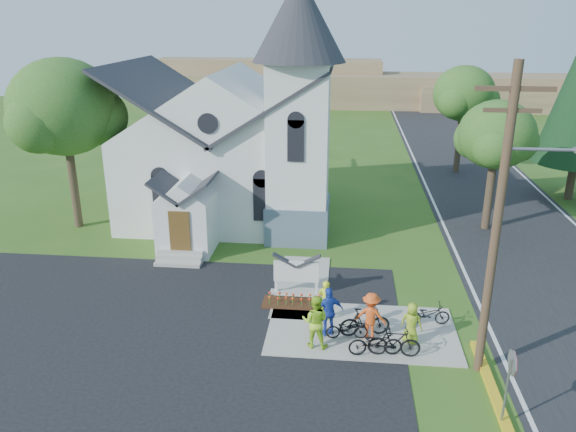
# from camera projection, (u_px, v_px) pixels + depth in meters

# --- Properties ---
(ground) EXTENTS (120.00, 120.00, 0.00)m
(ground) POSITION_uv_depth(u_px,v_px,m) (321.00, 336.00, 20.63)
(ground) COLOR #335D1A
(ground) RESTS_ON ground
(parking_lot) EXTENTS (20.00, 16.00, 0.02)m
(parking_lot) POSITION_uv_depth(u_px,v_px,m) (116.00, 356.00, 19.43)
(parking_lot) COLOR black
(parking_lot) RESTS_ON ground
(road) EXTENTS (8.00, 90.00, 0.02)m
(road) POSITION_uv_depth(u_px,v_px,m) (499.00, 211.00, 33.69)
(road) COLOR black
(road) RESTS_ON ground
(sidewalk) EXTENTS (7.00, 4.00, 0.05)m
(sidewalk) POSITION_uv_depth(u_px,v_px,m) (362.00, 331.00, 20.94)
(sidewalk) COLOR gray
(sidewalk) RESTS_ON ground
(church) EXTENTS (12.35, 12.00, 13.00)m
(church) POSITION_uv_depth(u_px,v_px,m) (235.00, 128.00, 31.07)
(church) COLOR white
(church) RESTS_ON ground
(church_sign) EXTENTS (2.20, 0.40, 1.70)m
(church_sign) POSITION_uv_depth(u_px,v_px,m) (296.00, 272.00, 23.39)
(church_sign) COLOR gray
(church_sign) RESTS_ON ground
(flower_bed) EXTENTS (2.60, 1.10, 0.07)m
(flower_bed) POSITION_uv_depth(u_px,v_px,m) (294.00, 303.00, 22.89)
(flower_bed) COLOR #361B0E
(flower_bed) RESTS_ON ground
(utility_pole) EXTENTS (3.45, 0.28, 10.00)m
(utility_pole) POSITION_uv_depth(u_px,v_px,m) (500.00, 217.00, 16.88)
(utility_pole) COLOR #473523
(utility_pole) RESTS_ON ground
(stop_sign) EXTENTS (0.11, 0.76, 2.48)m
(stop_sign) POSITION_uv_depth(u_px,v_px,m) (510.00, 372.00, 15.57)
(stop_sign) COLOR gray
(stop_sign) RESTS_ON ground
(tree_lot_corner) EXTENTS (5.60, 5.60, 9.15)m
(tree_lot_corner) POSITION_uv_depth(u_px,v_px,m) (63.00, 107.00, 29.12)
(tree_lot_corner) COLOR #33231B
(tree_lot_corner) RESTS_ON ground
(tree_road_near) EXTENTS (4.00, 4.00, 7.05)m
(tree_road_near) POSITION_uv_depth(u_px,v_px,m) (497.00, 135.00, 29.27)
(tree_road_near) COLOR #33231B
(tree_road_near) RESTS_ON ground
(tree_road_mid) EXTENTS (4.40, 4.40, 7.80)m
(tree_road_mid) POSITION_uv_depth(u_px,v_px,m) (464.00, 94.00, 40.26)
(tree_road_mid) COLOR #33231B
(tree_road_mid) RESTS_ON ground
(distant_hills) EXTENTS (61.00, 10.00, 5.60)m
(distant_hills) POSITION_uv_depth(u_px,v_px,m) (368.00, 89.00, 72.29)
(distant_hills) COLOR brown
(distant_hills) RESTS_ON ground
(cyclist_0) EXTENTS (0.65, 0.50, 1.60)m
(cyclist_0) POSITION_uv_depth(u_px,v_px,m) (326.00, 300.00, 21.48)
(cyclist_0) COLOR #E4F61D
(cyclist_0) RESTS_ON sidewalk
(bike_0) EXTENTS (1.57, 0.68, 0.80)m
(bike_0) POSITION_uv_depth(u_px,v_px,m) (347.00, 329.00, 20.27)
(bike_0) COLOR black
(bike_0) RESTS_ON sidewalk
(cyclist_1) EXTENTS (1.04, 0.86, 1.97)m
(cyclist_1) POSITION_uv_depth(u_px,v_px,m) (315.00, 321.00, 19.62)
(cyclist_1) COLOR #AAE42A
(cyclist_1) RESTS_ON sidewalk
(bike_1) EXTENTS (1.95, 0.94, 1.13)m
(bike_1) POSITION_uv_depth(u_px,v_px,m) (365.00, 322.00, 20.40)
(bike_1) COLOR black
(bike_1) RESTS_ON sidewalk
(cyclist_2) EXTENTS (1.21, 0.86, 1.90)m
(cyclist_2) POSITION_uv_depth(u_px,v_px,m) (329.00, 312.00, 20.32)
(cyclist_2) COLOR blue
(cyclist_2) RESTS_ON sidewalk
(bike_2) EXTENTS (1.93, 0.90, 0.98)m
(bike_2) POSITION_uv_depth(u_px,v_px,m) (375.00, 342.00, 19.25)
(bike_2) COLOR black
(bike_2) RESTS_ON sidewalk
(cyclist_3) EXTENTS (1.26, 0.89, 1.77)m
(cyclist_3) POSITION_uv_depth(u_px,v_px,m) (371.00, 316.00, 20.18)
(cyclist_3) COLOR #EC521A
(cyclist_3) RESTS_ON sidewalk
(bike_3) EXTENTS (1.81, 0.54, 1.09)m
(bike_3) POSITION_uv_depth(u_px,v_px,m) (394.00, 342.00, 19.17)
(bike_3) COLOR black
(bike_3) RESTS_ON sidewalk
(cyclist_4) EXTENTS (0.88, 0.72, 1.56)m
(cyclist_4) POSITION_uv_depth(u_px,v_px,m) (412.00, 323.00, 19.90)
(cyclist_4) COLOR #8CB021
(cyclist_4) RESTS_ON sidewalk
(bike_4) EXTENTS (1.72, 0.78, 0.87)m
(bike_4) POSITION_uv_depth(u_px,v_px,m) (428.00, 314.00, 21.18)
(bike_4) COLOR black
(bike_4) RESTS_ON sidewalk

